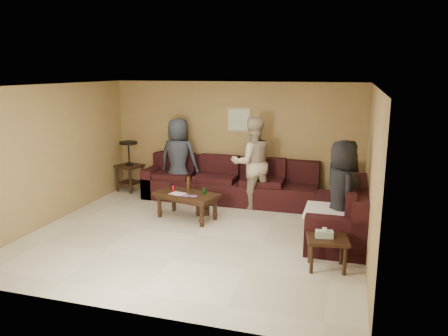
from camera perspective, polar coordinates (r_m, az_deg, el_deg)
name	(u,v)px	position (r m, az deg, el deg)	size (l,w,h in m)	color
room	(194,138)	(7.08, -3.91, 3.90)	(5.60, 5.50, 2.50)	beige
sectional_sofa	(261,196)	(8.58, 4.89, -3.69)	(4.65, 2.90, 0.97)	black
coffee_table	(187,197)	(8.20, -4.90, -3.78)	(1.31, 0.89, 0.78)	black
end_table_left	(129,165)	(10.23, -12.25, 0.35)	(0.62, 0.62, 1.15)	black
side_table_right	(327,242)	(6.33, 13.30, -9.38)	(0.62, 0.54, 0.61)	black
waste_bin	(203,207)	(8.50, -2.82, -5.09)	(0.25, 0.25, 0.30)	black
wall_art	(239,120)	(9.39, 1.96, 6.34)	(0.52, 0.04, 0.52)	tan
person_left	(179,159)	(9.43, -5.94, 1.22)	(0.85, 0.56, 1.75)	#2B303C
person_middle	(253,163)	(8.77, 3.75, 0.69)	(0.89, 0.70, 1.84)	#C2B190
person_right	(342,193)	(7.14, 15.13, -3.16)	(0.83, 0.54, 1.69)	black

